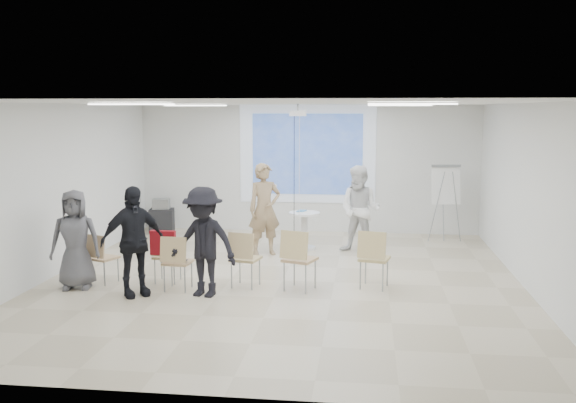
# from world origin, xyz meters

# --- Properties ---
(floor) EXTENTS (8.00, 9.00, 0.10)m
(floor) POSITION_xyz_m (0.00, 0.00, -0.05)
(floor) COLOR beige
(floor) RESTS_ON ground
(ceiling) EXTENTS (8.00, 9.00, 0.10)m
(ceiling) POSITION_xyz_m (0.00, 0.00, 3.05)
(ceiling) COLOR white
(ceiling) RESTS_ON wall_back
(wall_back) EXTENTS (8.00, 0.10, 3.00)m
(wall_back) POSITION_xyz_m (0.00, 4.55, 1.50)
(wall_back) COLOR silver
(wall_back) RESTS_ON floor
(wall_left) EXTENTS (0.10, 9.00, 3.00)m
(wall_left) POSITION_xyz_m (-4.05, 0.00, 1.50)
(wall_left) COLOR silver
(wall_left) RESTS_ON floor
(wall_right) EXTENTS (0.10, 9.00, 3.00)m
(wall_right) POSITION_xyz_m (4.05, 0.00, 1.50)
(wall_right) COLOR silver
(wall_right) RESTS_ON floor
(projection_halo) EXTENTS (3.20, 0.01, 2.30)m
(projection_halo) POSITION_xyz_m (0.00, 4.49, 1.85)
(projection_halo) COLOR silver
(projection_halo) RESTS_ON wall_back
(projection_image) EXTENTS (2.60, 0.01, 1.90)m
(projection_image) POSITION_xyz_m (0.00, 4.47, 1.85)
(projection_image) COLOR #3054A5
(projection_image) RESTS_ON wall_back
(pedestal_table) EXTENTS (0.79, 0.79, 0.81)m
(pedestal_table) POSITION_xyz_m (0.13, 2.51, 0.45)
(pedestal_table) COLOR silver
(pedestal_table) RESTS_ON floor
(player_left) EXTENTS (0.91, 0.81, 2.09)m
(player_left) POSITION_xyz_m (-0.61, 1.92, 1.04)
(player_left) COLOR tan
(player_left) RESTS_ON floor
(player_right) EXTENTS (1.15, 1.03, 1.97)m
(player_right) POSITION_xyz_m (1.28, 2.31, 0.98)
(player_right) COLOR white
(player_right) RESTS_ON floor
(controller_left) EXTENTS (0.08, 0.11, 0.04)m
(controller_left) POSITION_xyz_m (-0.43, 2.17, 1.37)
(controller_left) COLOR silver
(controller_left) RESTS_ON player_left
(controller_right) EXTENTS (0.08, 0.12, 0.04)m
(controller_right) POSITION_xyz_m (1.10, 2.56, 1.33)
(controller_right) COLOR white
(controller_right) RESTS_ON player_right
(chair_far_left) EXTENTS (0.52, 0.54, 0.85)m
(chair_far_left) POSITION_xyz_m (-2.99, -0.56, 0.50)
(chair_far_left) COLOR tan
(chair_far_left) RESTS_ON floor
(chair_left_mid) EXTENTS (0.42, 0.46, 0.89)m
(chair_left_mid) POSITION_xyz_m (-1.91, -0.39, 0.52)
(chair_left_mid) COLOR tan
(chair_left_mid) RESTS_ON floor
(chair_left_inner) EXTENTS (0.45, 0.48, 0.91)m
(chair_left_inner) POSITION_xyz_m (-1.60, -0.83, 0.54)
(chair_left_inner) COLOR tan
(chair_left_inner) RESTS_ON floor
(chair_center) EXTENTS (0.52, 0.55, 0.94)m
(chair_center) POSITION_xyz_m (-0.56, -0.52, 0.55)
(chair_center) COLOR tan
(chair_center) RESTS_ON floor
(chair_right_inner) EXTENTS (0.60, 0.63, 1.00)m
(chair_right_inner) POSITION_xyz_m (0.33, -0.60, 0.59)
(chair_right_inner) COLOR tan
(chair_right_inner) RESTS_ON floor
(chair_right_far) EXTENTS (0.55, 0.58, 0.97)m
(chair_right_far) POSITION_xyz_m (1.53, -0.33, 0.57)
(chair_right_far) COLOR #CFB877
(chair_right_far) RESTS_ON floor
(red_jacket) EXTENTS (0.42, 0.11, 0.40)m
(red_jacket) POSITION_xyz_m (-1.91, -0.53, 0.72)
(red_jacket) COLOR maroon
(red_jacket) RESTS_ON chair_left_mid
(laptop) EXTENTS (0.34, 0.26, 0.03)m
(laptop) POSITION_xyz_m (-1.60, -0.74, 0.49)
(laptop) COLOR black
(laptop) RESTS_ON chair_left_inner
(audience_left) EXTENTS (1.33, 1.27, 1.99)m
(audience_left) POSITION_xyz_m (-2.19, -1.16, 0.99)
(audience_left) COLOR black
(audience_left) RESTS_ON floor
(audience_mid) EXTENTS (1.39, 0.97, 1.95)m
(audience_mid) POSITION_xyz_m (-1.09, -1.04, 0.97)
(audience_mid) COLOR black
(audience_mid) RESTS_ON floor
(audience_outer) EXTENTS (0.99, 0.77, 1.81)m
(audience_outer) POSITION_xyz_m (-3.27, -0.86, 0.91)
(audience_outer) COLOR #5D5C62
(audience_outer) RESTS_ON floor
(flipchart_easel) EXTENTS (0.73, 0.56, 1.70)m
(flipchart_easel) POSITION_xyz_m (3.12, 3.64, 1.26)
(flipchart_easel) COLOR gray
(flipchart_easel) RESTS_ON floor
(av_cart) EXTENTS (0.61, 0.52, 0.82)m
(av_cart) POSITION_xyz_m (-3.37, 3.83, 0.38)
(av_cart) COLOR black
(av_cart) RESTS_ON floor
(ceiling_projector) EXTENTS (0.30, 0.25, 3.00)m
(ceiling_projector) POSITION_xyz_m (0.10, 1.49, 2.69)
(ceiling_projector) COLOR white
(ceiling_projector) RESTS_ON ceiling
(fluor_panel_nw) EXTENTS (1.20, 0.30, 0.02)m
(fluor_panel_nw) POSITION_xyz_m (-2.00, 2.00, 2.97)
(fluor_panel_nw) COLOR white
(fluor_panel_nw) RESTS_ON ceiling
(fluor_panel_ne) EXTENTS (1.20, 0.30, 0.02)m
(fluor_panel_ne) POSITION_xyz_m (2.00, 2.00, 2.97)
(fluor_panel_ne) COLOR white
(fluor_panel_ne) RESTS_ON ceiling
(fluor_panel_sw) EXTENTS (1.20, 0.30, 0.02)m
(fluor_panel_sw) POSITION_xyz_m (-2.00, -1.50, 2.97)
(fluor_panel_sw) COLOR white
(fluor_panel_sw) RESTS_ON ceiling
(fluor_panel_se) EXTENTS (1.20, 0.30, 0.02)m
(fluor_panel_se) POSITION_xyz_m (2.00, -1.50, 2.97)
(fluor_panel_se) COLOR white
(fluor_panel_se) RESTS_ON ceiling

